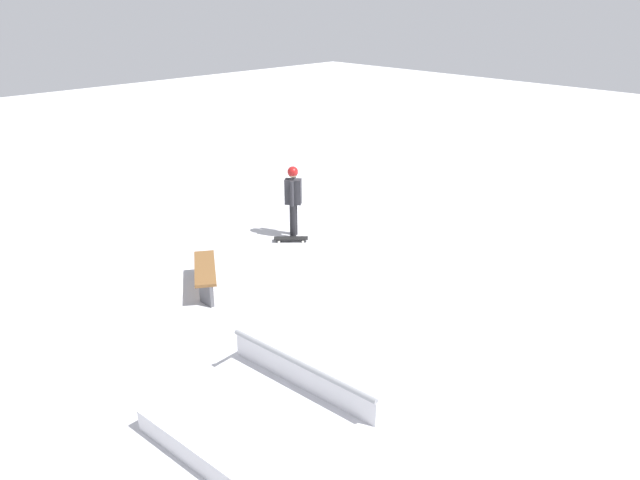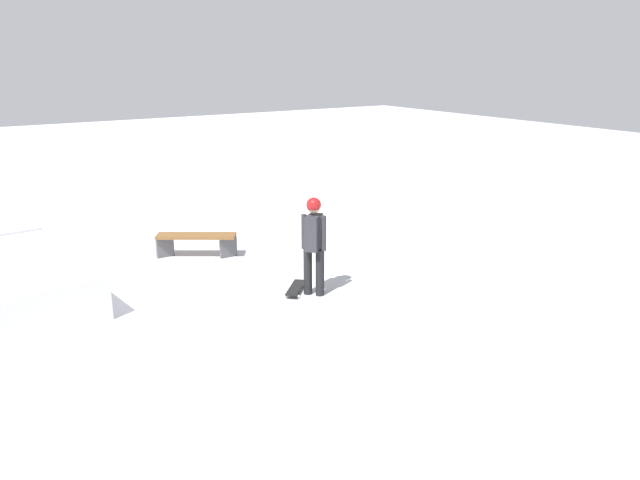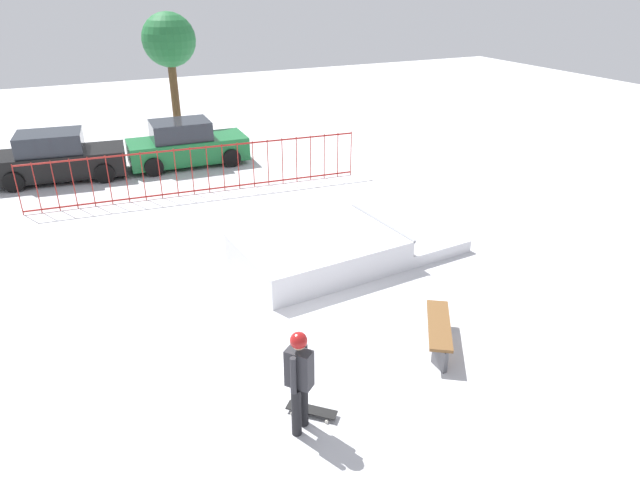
{
  "view_description": "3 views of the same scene",
  "coord_description": "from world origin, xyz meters",
  "views": [
    {
      "loc": [
        7.82,
        6.71,
        5.47
      ],
      "look_at": [
        0.02,
        -1.19,
        0.9
      ],
      "focal_mm": 34.05,
      "sensor_mm": 36.0,
      "label": 1
    },
    {
      "loc": [
        -10.15,
        2.35,
        4.08
      ],
      "look_at": [
        -1.35,
        -3.43,
        1.0
      ],
      "focal_mm": 36.44,
      "sensor_mm": 36.0,
      "label": 2
    },
    {
      "loc": [
        -3.74,
        -9.31,
        6.17
      ],
      "look_at": [
        1.32,
        1.38,
        0.6
      ],
      "focal_mm": 31.47,
      "sensor_mm": 36.0,
      "label": 3
    }
  ],
  "objects": [
    {
      "name": "ground_plane",
      "position": [
        0.0,
        0.0,
        0.0
      ],
      "size": [
        60.0,
        60.0,
        0.0
      ],
      "primitive_type": "plane",
      "color": "silver"
    },
    {
      "name": "skateboard",
      "position": [
        -0.97,
        -3.17,
        0.08
      ],
      "size": [
        0.72,
        0.7,
        0.09
      ],
      "rotation": [
        0.0,
        0.0,
        5.53
      ],
      "color": "black",
      "rests_on": "ground"
    },
    {
      "name": "skater",
      "position": [
        -1.25,
        -3.37,
        1.01
      ],
      "size": [
        0.41,
        0.43,
        1.73
      ],
      "rotation": [
        0.0,
        0.0,
        5.39
      ],
      "color": "black",
      "rests_on": "ground"
    },
    {
      "name": "park_bench",
      "position": [
        1.87,
        -2.52,
        0.36
      ],
      "size": [
        1.22,
        1.55,
        0.48
      ],
      "rotation": [
        0.0,
        0.0,
        0.99
      ],
      "color": "brown",
      "rests_on": "ground"
    }
  ]
}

